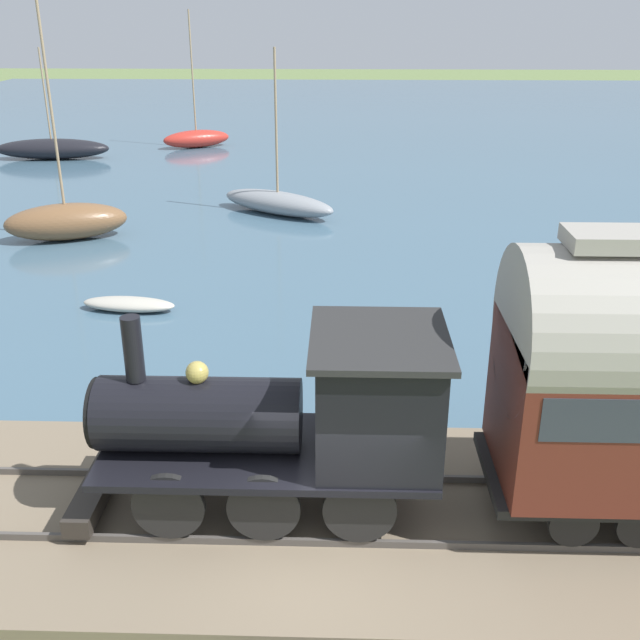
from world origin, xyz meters
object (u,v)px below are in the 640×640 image
at_px(sailboat_gray, 278,202).
at_px(rowboat_mid_harbor, 129,304).
at_px(sailboat_brown, 66,221).
at_px(sailboat_red, 196,138).
at_px(steam_locomotive, 299,412).
at_px(sailboat_black, 52,149).

distance_m(sailboat_gray, rowboat_mid_harbor, 11.54).
height_order(sailboat_gray, rowboat_mid_harbor, sailboat_gray).
xyz_separation_m(sailboat_brown, sailboat_red, (19.89, -1.22, -0.15)).
bearing_deg(steam_locomotive, rowboat_mid_harbor, 29.80).
bearing_deg(sailboat_gray, sailboat_brown, 149.74).
distance_m(steam_locomotive, sailboat_gray, 20.78).
relative_size(sailboat_brown, sailboat_black, 1.45).
height_order(sailboat_brown, sailboat_red, sailboat_brown).
bearing_deg(rowboat_mid_harbor, sailboat_black, 30.39).
bearing_deg(sailboat_brown, sailboat_red, -23.05).
bearing_deg(sailboat_brown, sailboat_gray, -81.89).
relative_size(steam_locomotive, rowboat_mid_harbor, 2.12).
height_order(steam_locomotive, sailboat_black, sailboat_black).
bearing_deg(sailboat_gray, sailboat_black, 81.66).
relative_size(sailboat_black, sailboat_gray, 0.98).
bearing_deg(sailboat_red, sailboat_gray, 174.12).
xyz_separation_m(sailboat_gray, rowboat_mid_harbor, (-11.02, 3.40, -0.30)).
distance_m(sailboat_black, sailboat_red, 8.57).
height_order(sailboat_brown, sailboat_black, sailboat_brown).
relative_size(sailboat_gray, sailboat_red, 0.84).
distance_m(steam_locomotive, sailboat_black, 36.25).
bearing_deg(rowboat_mid_harbor, sailboat_red, 11.99).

